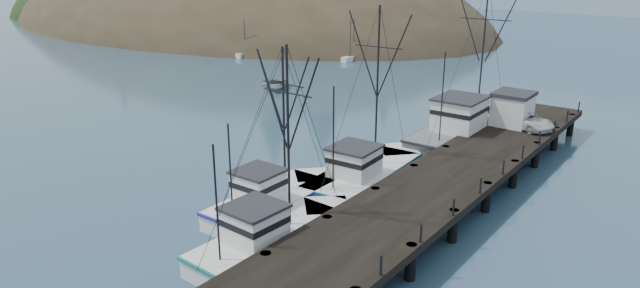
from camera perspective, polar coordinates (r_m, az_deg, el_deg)
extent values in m
plane|color=#2B4861|center=(36.32, -20.06, -8.26)|extent=(400.00, 400.00, 0.00)
cube|color=black|center=(38.36, 12.79, -3.24)|extent=(6.00, 44.00, 0.50)
cylinder|color=black|center=(28.51, -5.40, -12.55)|extent=(0.56, 0.56, 2.00)
cylinder|color=black|center=(31.88, 0.70, -8.89)|extent=(0.56, 0.56, 2.00)
cylinder|color=black|center=(29.49, 9.05, -11.58)|extent=(0.56, 0.56, 2.00)
cylinder|color=black|center=(35.63, 5.50, -5.88)|extent=(0.56, 0.56, 2.00)
cylinder|color=black|center=(33.51, 13.15, -7.97)|extent=(0.56, 0.56, 2.00)
cylinder|color=black|center=(39.66, 9.31, -3.44)|extent=(0.56, 0.56, 2.00)
cylinder|color=black|center=(37.76, 16.30, -5.13)|extent=(0.56, 0.56, 2.00)
cylinder|color=black|center=(43.89, 12.38, -1.45)|extent=(0.56, 0.56, 2.00)
cylinder|color=black|center=(42.18, 18.78, -2.86)|extent=(0.56, 0.56, 2.00)
cylinder|color=black|center=(48.26, 14.91, 0.19)|extent=(0.56, 0.56, 2.00)
cylinder|color=black|center=(46.72, 20.78, -1.02)|extent=(0.56, 0.56, 2.00)
cylinder|color=black|center=(52.75, 17.01, 1.56)|extent=(0.56, 0.56, 2.00)
cylinder|color=black|center=(51.34, 22.42, 0.49)|extent=(0.56, 0.56, 2.00)
cylinder|color=black|center=(57.32, 18.78, 2.71)|extent=(0.56, 0.56, 2.00)
cylinder|color=black|center=(56.03, 23.78, 1.75)|extent=(0.56, 0.56, 2.00)
ellipsoid|color=#382D1E|center=(138.16, -9.01, 9.31)|extent=(132.00, 78.00, 51.00)
ellipsoid|color=black|center=(143.91, -9.35, 11.27)|extent=(109.20, 62.40, 41.60)
ellipsoid|color=black|center=(164.31, -21.08, 10.47)|extent=(57.60, 39.60, 32.40)
cube|color=beige|center=(99.39, -5.28, 10.22)|extent=(4.00, 5.00, 2.80)
cube|color=beige|center=(106.33, -6.26, 10.73)|extent=(4.00, 5.00, 2.80)
cube|color=beige|center=(101.37, -1.27, 10.46)|extent=(4.00, 5.00, 2.80)
cube|color=silver|center=(213.59, 18.81, 13.40)|extent=(180.00, 25.00, 18.00)
cube|color=white|center=(102.65, -7.87, 9.77)|extent=(1.00, 3.50, 0.90)
cylinder|color=black|center=(102.26, -7.94, 11.38)|extent=(0.08, 0.08, 6.00)
cube|color=white|center=(93.59, -0.73, 9.10)|extent=(1.00, 3.50, 0.90)
cylinder|color=black|center=(93.16, -0.74, 10.86)|extent=(0.08, 0.08, 6.00)
cube|color=white|center=(88.15, 3.02, 8.48)|extent=(1.00, 3.50, 0.90)
cylinder|color=black|center=(87.69, 3.05, 10.35)|extent=(0.08, 0.08, 6.00)
cube|color=white|center=(97.31, 0.93, 9.46)|extent=(1.00, 3.50, 0.90)
cylinder|color=black|center=(96.89, 0.93, 11.16)|extent=(0.08, 0.08, 6.00)
cube|color=white|center=(89.52, 3.38, 8.63)|extent=(1.00, 3.50, 0.90)
cylinder|color=black|center=(89.06, 3.41, 10.47)|extent=(0.08, 0.08, 6.00)
cube|color=white|center=(92.68, 1.97, 9.00)|extent=(1.00, 3.50, 0.90)
cylinder|color=black|center=(92.24, 1.99, 10.77)|extent=(0.08, 0.08, 6.00)
cube|color=white|center=(97.14, -8.72, 9.24)|extent=(1.00, 3.50, 0.90)
cylinder|color=black|center=(96.72, -8.80, 10.93)|extent=(0.08, 0.08, 6.00)
cube|color=white|center=(110.46, -4.37, 10.50)|extent=(1.00, 3.50, 0.90)
cylinder|color=black|center=(110.09, -4.41, 12.00)|extent=(0.08, 0.08, 6.00)
cube|color=white|center=(92.19, -7.47, 8.80)|extent=(1.00, 3.50, 0.90)
cylinder|color=black|center=(91.75, -7.55, 10.58)|extent=(0.08, 0.08, 6.00)
cube|color=white|center=(31.81, -4.82, -10.14)|extent=(4.16, 9.67, 1.60)
cube|color=white|center=(34.96, 0.67, -7.29)|extent=(3.71, 3.71, 1.60)
cube|color=#1A6962|center=(31.48, -4.85, -9.02)|extent=(4.24, 9.92, 0.18)
cube|color=silver|center=(30.25, -6.54, -8.06)|extent=(2.72, 2.80, 1.90)
cube|color=#26262B|center=(29.81, -6.61, -6.29)|extent=(2.95, 3.05, 0.16)
cylinder|color=black|center=(30.46, -3.19, 0.54)|extent=(0.14, 0.14, 10.07)
cylinder|color=black|center=(27.92, -10.30, -5.91)|extent=(0.10, 0.10, 6.04)
cube|color=white|center=(36.38, -4.85, -6.28)|extent=(3.59, 8.85, 1.60)
cube|color=white|center=(39.49, -0.60, -4.14)|extent=(3.57, 3.57, 1.60)
cube|color=navy|center=(36.09, -4.88, -5.27)|extent=(3.67, 9.08, 0.18)
cube|color=silver|center=(34.91, -6.16, -4.29)|extent=(2.50, 2.50, 1.90)
cube|color=#26262B|center=(34.52, -6.22, -2.71)|extent=(2.72, 2.73, 0.16)
cylinder|color=black|center=(35.45, -3.64, 2.38)|extent=(0.14, 0.14, 9.17)
cylinder|color=black|center=(32.75, -8.96, -2.59)|extent=(0.10, 0.10, 5.50)
cube|color=white|center=(40.62, 4.37, -3.53)|extent=(4.56, 10.65, 1.60)
cube|color=white|center=(44.95, 7.69, -1.43)|extent=(4.02, 4.02, 1.60)
cube|color=navy|center=(40.36, 4.40, -2.61)|extent=(4.66, 10.92, 0.18)
cube|color=silver|center=(38.90, 3.46, -1.77)|extent=(2.96, 3.09, 1.90)
cube|color=#26262B|center=(38.56, 3.48, -0.33)|extent=(3.22, 3.37, 0.16)
cylinder|color=black|center=(40.05, 5.75, 5.69)|extent=(0.14, 0.14, 11.17)
cylinder|color=black|center=(35.96, 1.35, 0.59)|extent=(0.10, 0.10, 6.70)
cube|color=slate|center=(50.30, 14.37, 0.68)|extent=(4.83, 13.86, 2.20)
cube|color=slate|center=(56.54, 17.14, 2.40)|extent=(4.81, 4.81, 2.20)
cube|color=black|center=(50.02, 14.46, 1.77)|extent=(4.93, 14.22, 0.18)
cube|color=silver|center=(48.05, 13.77, 2.89)|extent=(3.37, 3.91, 2.60)
cube|color=#26262B|center=(47.71, 13.89, 4.49)|extent=(3.66, 4.27, 0.16)
cylinder|color=black|center=(50.67, 15.95, 8.67)|extent=(0.14, 0.14, 11.49)
cylinder|color=black|center=(44.37, 12.12, 4.60)|extent=(0.10, 0.10, 6.90)
cube|color=silver|center=(50.19, 18.68, 3.22)|extent=(2.80, 3.00, 2.50)
cube|color=#26262B|center=(49.86, 18.84, 4.77)|extent=(3.00, 3.20, 0.30)
imported|color=silver|center=(49.75, 19.82, 2.27)|extent=(5.35, 3.83, 1.35)
imported|color=slate|center=(69.90, -4.36, 5.54)|extent=(6.74, 7.03, 1.19)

